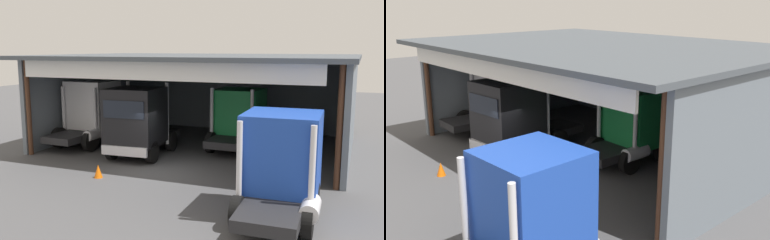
# 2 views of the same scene
# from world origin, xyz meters

# --- Properties ---
(ground_plane) EXTENTS (80.00, 80.00, 0.00)m
(ground_plane) POSITION_xyz_m (0.00, 0.00, 0.00)
(ground_plane) COLOR #4C4C4F
(ground_plane) RESTS_ON ground
(workshop_shed) EXTENTS (16.01, 11.88, 5.03)m
(workshop_shed) POSITION_xyz_m (0.00, 6.17, 3.60)
(workshop_shed) COLOR slate
(workshop_shed) RESTS_ON ground
(truck_white_right_bay) EXTENTS (2.61, 4.57, 3.57)m
(truck_white_right_bay) POSITION_xyz_m (-5.98, 3.35, 1.86)
(truck_white_right_bay) COLOR white
(truck_white_right_bay) RESTS_ON ground
(truck_black_center_left_bay) EXTENTS (2.79, 5.39, 3.69)m
(truck_black_center_left_bay) POSITION_xyz_m (-2.04, 1.69, 1.84)
(truck_black_center_left_bay) COLOR black
(truck_black_center_left_bay) RESTS_ON ground
(truck_green_yard_outside) EXTENTS (2.58, 4.55, 3.37)m
(truck_green_yard_outside) POSITION_xyz_m (2.08, 5.30, 1.74)
(truck_green_yard_outside) COLOR #197F3D
(truck_green_yard_outside) RESTS_ON ground
(truck_blue_left_bay) EXTENTS (2.62, 4.54, 3.36)m
(truck_blue_left_bay) POSITION_xyz_m (5.89, -3.33, 1.78)
(truck_blue_left_bay) COLOR #1E47B7
(truck_blue_left_bay) RESTS_ON ground
(oil_drum) EXTENTS (0.58, 0.58, 0.92)m
(oil_drum) POSITION_xyz_m (4.93, 9.80, 0.46)
(oil_drum) COLOR gold
(oil_drum) RESTS_ON ground
(tool_cart) EXTENTS (0.90, 0.60, 1.00)m
(tool_cart) POSITION_xyz_m (5.46, 9.27, 0.50)
(tool_cart) COLOR #1E59A5
(tool_cart) RESTS_ON ground
(traffic_cone) EXTENTS (0.36, 0.36, 0.56)m
(traffic_cone) POSITION_xyz_m (-1.96, -1.98, 0.28)
(traffic_cone) COLOR orange
(traffic_cone) RESTS_ON ground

